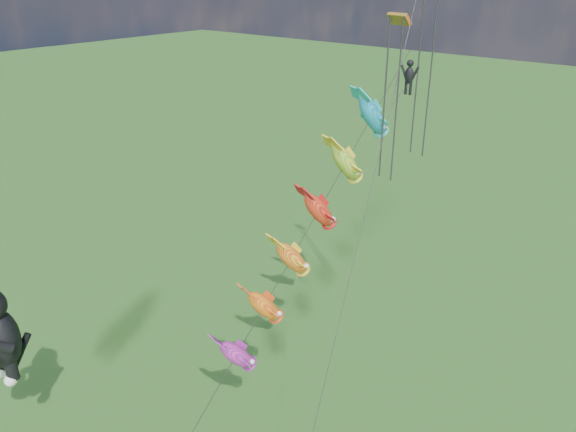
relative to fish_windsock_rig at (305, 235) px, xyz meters
The scene contains 2 objects.
fish_windsock_rig is the anchor object (origin of this frame).
parafoil_rig 9.41m from the fish_windsock_rig, 60.15° to the left, with size 4.53×17.12×27.15m.
Camera 1 is at (24.75, -8.33, 23.50)m, focal length 35.00 mm.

